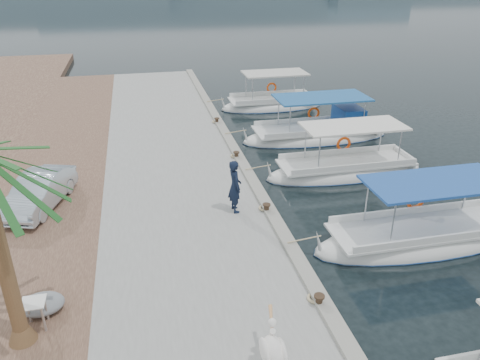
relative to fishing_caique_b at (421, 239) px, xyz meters
The scene contains 14 objects.
ground 4.42m from the fishing_caique_b, behind, with size 400.00×400.00×0.00m, color black.
concrete_quay 9.33m from the fishing_caique_b, 142.08° to the left, with size 6.00×40.00×0.50m, color gray.
quay_curb 7.35m from the fishing_caique_b, 128.61° to the left, with size 0.44×40.00×0.12m, color gray.
cobblestone_strip 13.62m from the fishing_caique_b, 155.12° to the left, with size 4.00×40.00×0.50m, color brown.
fishing_caique_b is the anchor object (origin of this frame).
fishing_caique_c 5.67m from the fishing_caique_b, 91.70° to the left, with size 7.20×2.20×2.83m.
fishing_caique_d 10.19m from the fishing_caique_b, 88.44° to the left, with size 7.88×2.58×2.83m.
fishing_caique_e 16.13m from the fishing_caique_b, 91.84° to the left, with size 6.50×2.35×2.83m.
mooring_bollards 5.24m from the fishing_caique_b, 154.63° to the left, with size 0.28×20.28×0.33m.
pelican 7.87m from the fishing_caique_b, 145.28° to the right, with size 0.61×1.38×1.06m.
fisherman 6.45m from the fishing_caique_b, 155.62° to the left, with size 0.69×0.45×1.90m, color black.
parked_car 13.24m from the fishing_caique_b, 160.59° to the left, with size 1.28×3.67×1.21m, color silver.
tarp_bundle 11.66m from the fishing_caique_b, behind, with size 1.10×0.90×0.40m, color slate.
folding_table 11.79m from the fishing_caique_b, behind, with size 0.55×0.55×0.73m.
Camera 1 is at (-4.36, -12.27, 8.52)m, focal length 35.00 mm.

